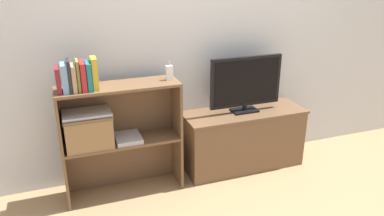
% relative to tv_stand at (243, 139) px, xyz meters
% --- Properties ---
extents(ground_plane, '(16.00, 16.00, 0.00)m').
position_rel_tv_stand_xyz_m(ground_plane, '(-0.49, -0.18, -0.26)').
color(ground_plane, '#A37F56').
extents(wall_back, '(10.00, 0.05, 2.40)m').
position_rel_tv_stand_xyz_m(wall_back, '(-0.49, 0.22, 0.94)').
color(wall_back, silver).
rests_on(wall_back, ground_plane).
extents(tv_stand, '(1.06, 0.39, 0.52)m').
position_rel_tv_stand_xyz_m(tv_stand, '(0.00, 0.00, 0.00)').
color(tv_stand, brown).
rests_on(tv_stand, ground_plane).
extents(tv, '(0.63, 0.14, 0.48)m').
position_rel_tv_stand_xyz_m(tv, '(0.00, -0.00, 0.51)').
color(tv, black).
rests_on(tv, tv_stand).
extents(bookshelf_lower_tier, '(0.89, 0.27, 0.45)m').
position_rel_tv_stand_xyz_m(bookshelf_lower_tier, '(-1.06, 0.01, 0.02)').
color(bookshelf_lower_tier, brown).
rests_on(bookshelf_lower_tier, ground_plane).
extents(bookshelf_upper_tier, '(0.89, 0.27, 0.44)m').
position_rel_tv_stand_xyz_m(bookshelf_upper_tier, '(-1.06, 0.01, 0.46)').
color(bookshelf_upper_tier, brown).
rests_on(bookshelf_upper_tier, bookshelf_lower_tier).
extents(book_maroon, '(0.03, 0.13, 0.18)m').
position_rel_tv_stand_xyz_m(book_maroon, '(-1.46, -0.08, 0.71)').
color(book_maroon, maroon).
rests_on(book_maroon, bookshelf_upper_tier).
extents(book_skyblue, '(0.04, 0.14, 0.20)m').
position_rel_tv_stand_xyz_m(book_skyblue, '(-1.42, -0.08, 0.72)').
color(book_skyblue, '#709ECC').
rests_on(book_skyblue, bookshelf_upper_tier).
extents(book_charcoal, '(0.02, 0.15, 0.22)m').
position_rel_tv_stand_xyz_m(book_charcoal, '(-1.38, -0.08, 0.73)').
color(book_charcoal, '#232328').
rests_on(book_charcoal, bookshelf_upper_tier).
extents(book_tan, '(0.03, 0.15, 0.19)m').
position_rel_tv_stand_xyz_m(book_tan, '(-1.36, -0.08, 0.72)').
color(book_tan, tan).
rests_on(book_tan, bookshelf_upper_tier).
extents(book_olive, '(0.02, 0.13, 0.21)m').
position_rel_tv_stand_xyz_m(book_olive, '(-1.33, -0.08, 0.73)').
color(book_olive, olive).
rests_on(book_olive, bookshelf_upper_tier).
extents(book_crimson, '(0.03, 0.16, 0.20)m').
position_rel_tv_stand_xyz_m(book_crimson, '(-1.30, -0.08, 0.72)').
color(book_crimson, '#B22328').
rests_on(book_crimson, bookshelf_upper_tier).
extents(book_teal, '(0.03, 0.16, 0.20)m').
position_rel_tv_stand_xyz_m(book_teal, '(-1.26, -0.08, 0.72)').
color(book_teal, '#1E7075').
rests_on(book_teal, bookshelf_upper_tier).
extents(book_mustard, '(0.04, 0.12, 0.22)m').
position_rel_tv_stand_xyz_m(book_mustard, '(-1.22, -0.08, 0.73)').
color(book_mustard, gold).
rests_on(book_mustard, bookshelf_upper_tier).
extents(baby_monitor, '(0.05, 0.04, 0.14)m').
position_rel_tv_stand_xyz_m(baby_monitor, '(-0.67, -0.05, 0.68)').
color(baby_monitor, white).
rests_on(baby_monitor, bookshelf_upper_tier).
extents(storage_basket_left, '(0.34, 0.24, 0.25)m').
position_rel_tv_stand_xyz_m(storage_basket_left, '(-1.30, -0.06, 0.32)').
color(storage_basket_left, '#937047').
rests_on(storage_basket_left, bookshelf_lower_tier).
extents(laptop, '(0.34, 0.22, 0.02)m').
position_rel_tv_stand_xyz_m(laptop, '(-1.30, -0.06, 0.44)').
color(laptop, '#BCBCC1').
rests_on(laptop, storage_basket_left).
extents(magazine_stack, '(0.19, 0.23, 0.03)m').
position_rel_tv_stand_xyz_m(magazine_stack, '(-1.01, -0.06, 0.20)').
color(magazine_stack, '#B2B2B7').
rests_on(magazine_stack, bookshelf_lower_tier).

